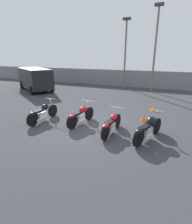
# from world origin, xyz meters

# --- Properties ---
(ground_plane) EXTENTS (60.00, 60.00, 0.00)m
(ground_plane) POSITION_xyz_m (0.00, 0.00, 0.00)
(ground_plane) COLOR #38383D
(fence_back) EXTENTS (40.00, 0.04, 1.69)m
(fence_back) POSITION_xyz_m (0.00, 11.17, 0.84)
(fence_back) COLOR gray
(fence_back) RESTS_ON ground_plane
(light_pole_left) EXTENTS (0.70, 0.35, 6.36)m
(light_pole_left) POSITION_xyz_m (-1.38, 10.42, 3.84)
(light_pole_left) COLOR slate
(light_pole_left) RESTS_ON ground_plane
(light_pole_right) EXTENTS (0.70, 0.35, 7.00)m
(light_pole_right) POSITION_xyz_m (1.41, 9.40, 4.17)
(light_pole_right) COLOR slate
(light_pole_right) RESTS_ON ground_plane
(motorcycle_slot_0) EXTENTS (0.58, 2.13, 1.01)m
(motorcycle_slot_0) POSITION_xyz_m (-2.61, -0.39, 0.42)
(motorcycle_slot_0) COLOR black
(motorcycle_slot_0) RESTS_ON ground_plane
(motorcycle_slot_1) EXTENTS (0.73, 2.03, 1.03)m
(motorcycle_slot_1) POSITION_xyz_m (-0.71, -0.00, 0.44)
(motorcycle_slot_1) COLOR black
(motorcycle_slot_1) RESTS_ON ground_plane
(motorcycle_slot_2) EXTENTS (0.62, 1.99, 0.99)m
(motorcycle_slot_2) POSITION_xyz_m (0.95, -0.41, 0.41)
(motorcycle_slot_2) COLOR black
(motorcycle_slot_2) RESTS_ON ground_plane
(motorcycle_slot_3) EXTENTS (0.88, 2.08, 1.04)m
(motorcycle_slot_3) POSITION_xyz_m (2.41, -0.40, 0.46)
(motorcycle_slot_3) COLOR black
(motorcycle_slot_3) RESTS_ON ground_plane
(parked_van) EXTENTS (4.95, 4.02, 1.99)m
(parked_van) POSITION_xyz_m (-8.61, 5.92, 1.11)
(parked_van) COLOR black
(parked_van) RESTS_ON ground_plane
(traffic_cone_near) EXTENTS (0.34, 0.34, 0.35)m
(traffic_cone_near) POSITION_xyz_m (2.23, 3.51, 0.18)
(traffic_cone_near) COLOR orange
(traffic_cone_near) RESTS_ON ground_plane
(traffic_cone_far) EXTENTS (0.28, 0.28, 0.38)m
(traffic_cone_far) POSITION_xyz_m (1.94, 1.64, 0.19)
(traffic_cone_far) COLOR orange
(traffic_cone_far) RESTS_ON ground_plane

